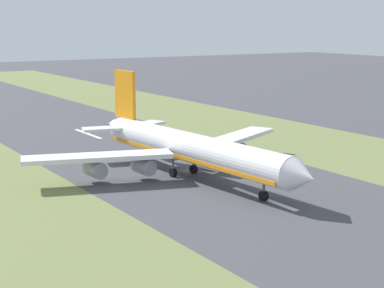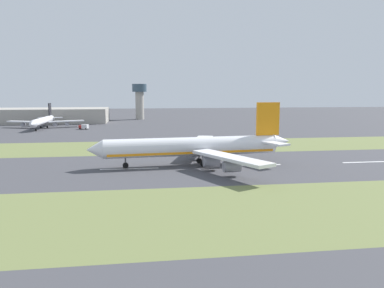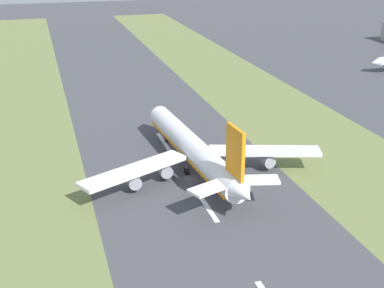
# 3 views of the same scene
# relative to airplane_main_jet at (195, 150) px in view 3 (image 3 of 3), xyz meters

# --- Properties ---
(ground_plane) EXTENTS (800.00, 800.00, 0.00)m
(ground_plane) POSITION_rel_airplane_main_jet_xyz_m (-2.82, -3.60, -6.02)
(ground_plane) COLOR #424247
(grass_median_west) EXTENTS (40.00, 600.00, 0.01)m
(grass_median_west) POSITION_rel_airplane_main_jet_xyz_m (-47.82, -3.60, -6.02)
(grass_median_west) COLOR olive
(grass_median_west) RESTS_ON ground
(grass_median_east) EXTENTS (40.00, 600.00, 0.01)m
(grass_median_east) POSITION_rel_airplane_main_jet_xyz_m (42.18, -3.60, -6.02)
(grass_median_east) COLOR olive
(grass_median_east) RESTS_ON ground
(centreline_dash_mid) EXTENTS (1.20, 18.00, 0.01)m
(centreline_dash_mid) POSITION_rel_airplane_main_jet_xyz_m (-2.82, -18.10, -6.01)
(centreline_dash_mid) COLOR silver
(centreline_dash_mid) RESTS_ON ground
(centreline_dash_far) EXTENTS (1.20, 18.00, 0.01)m
(centreline_dash_far) POSITION_rel_airplane_main_jet_xyz_m (-2.82, 21.90, -6.01)
(centreline_dash_far) COLOR silver
(centreline_dash_far) RESTS_ON ground
(airplane_main_jet) EXTENTS (63.94, 67.22, 20.20)m
(airplane_main_jet) POSITION_rel_airplane_main_jet_xyz_m (0.00, 0.00, 0.00)
(airplane_main_jet) COLOR white
(airplane_main_jet) RESTS_ON ground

